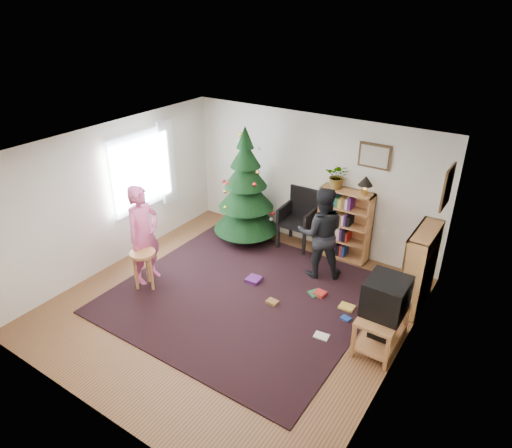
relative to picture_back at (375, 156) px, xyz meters
The scene contains 23 objects.
floor 3.35m from the picture_back, 114.92° to the right, with size 5.00×5.00×0.00m, color brown.
ceiling 2.78m from the picture_back, 114.92° to the right, with size 5.00×5.00×0.00m, color white.
wall_back 1.35m from the picture_back, behind, with size 5.00×0.02×2.50m, color silver.
wall_front 5.15m from the picture_back, 103.02° to the right, with size 5.00×0.02×2.50m, color silver.
wall_left 4.47m from the picture_back, 145.86° to the right, with size 0.02×5.00×2.50m, color silver.
wall_right 2.90m from the picture_back, 61.39° to the right, with size 0.02×5.00×2.50m, color silver.
rug 3.13m from the picture_back, 117.87° to the right, with size 3.80×3.60×0.02m, color black.
window_pane 4.10m from the picture_back, 152.62° to the right, with size 0.04×1.20×1.40m, color silver.
curtain 3.79m from the picture_back, 161.83° to the right, with size 0.06×0.35×1.60m, color white.
picture_back is the anchor object (origin of this frame).
picture_right 1.51m from the picture_back, 28.69° to the right, with size 0.03×0.50×0.60m.
christmas_tree 2.48m from the picture_back, 164.76° to the right, with size 1.25×1.25×2.27m.
bookshelf_back 1.34m from the picture_back, 159.13° to the right, with size 0.95×0.30×1.30m.
bookshelf_right 1.96m from the picture_back, 36.44° to the right, with size 0.30×0.95×1.30m.
tv_stand 2.83m from the picture_back, 62.44° to the right, with size 0.51×0.92×0.55m.
crt_tv 2.58m from the picture_back, 62.50° to the right, with size 0.53×0.57×0.50m.
armchair 1.83m from the picture_back, behind, with size 0.63×0.63×1.11m.
stool 4.13m from the picture_back, 132.21° to the right, with size 0.41×0.41×0.68m.
person_standing 3.99m from the picture_back, 135.92° to the right, with size 0.62×0.41×1.70m, color #D45489.
person_by_chair 1.55m from the picture_back, 114.50° to the right, with size 0.78×0.61×1.61m, color black.
potted_plant 0.71m from the picture_back, 166.31° to the right, with size 0.41×0.35×0.45m, color gray.
table_lamp 0.45m from the picture_back, 111.86° to the right, with size 0.25×0.25×0.33m.
floor_clutter 2.64m from the picture_back, 94.31° to the right, with size 1.90×1.09×0.08m.
Camera 1 is at (3.50, -4.60, 4.36)m, focal length 32.00 mm.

